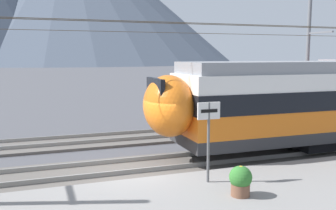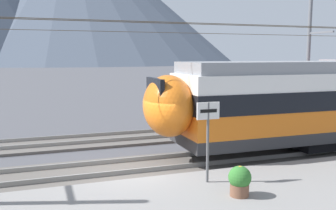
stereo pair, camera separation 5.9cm
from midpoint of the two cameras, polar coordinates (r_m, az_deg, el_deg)
name	(u,v)px [view 2 (the right image)]	position (r m, az deg, el deg)	size (l,w,h in m)	color
ground_plane	(136,178)	(12.98, -4.70, -10.89)	(400.00, 400.00, 0.00)	#4C4C51
track_near	(131,169)	(13.72, -5.57, -9.58)	(120.00, 3.00, 0.28)	#5B5651
track_far	(106,140)	(18.41, -9.23, -5.20)	(120.00, 3.00, 0.28)	#5B5651
catenary_mast_far_side	(310,54)	(25.32, 20.75, 7.27)	(47.78, 2.19, 8.14)	slate
platform_sign	(208,124)	(11.02, 6.22, -2.89)	(0.70, 0.08, 2.39)	#59595B
potted_plant_platform_edge	(240,180)	(10.39, 10.97, -11.05)	(0.61, 0.61, 0.82)	brown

